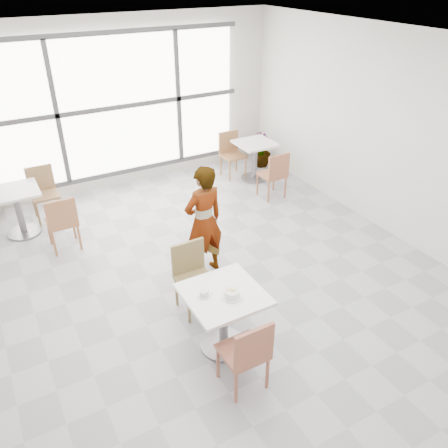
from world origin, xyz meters
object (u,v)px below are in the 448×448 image
oatmeal_bowl (232,293)px  plant_right (262,150)px  person (204,222)px  bg_chair_left_far (43,189)px  bg_table_left (18,206)px  main_table (224,310)px  chair_far (192,272)px  coffee_cup (204,294)px  bg_table_right (255,156)px  bg_chair_right_far (231,151)px  bg_chair_left_near (62,220)px  chair_near (247,352)px  bg_chair_right_near (275,173)px

oatmeal_bowl → plant_right: oatmeal_bowl is taller
person → bg_chair_left_far: person is taller
bg_table_left → plant_right: bearing=5.4°
main_table → chair_far: chair_far is taller
coffee_cup → bg_table_right: size_ratio=0.21×
bg_chair_right_far → main_table: bearing=-121.0°
main_table → bg_chair_left_near: bearing=110.9°
chair_far → person: bearing=51.6°
person → bg_table_right: (2.24, 2.24, -0.29)m
person → chair_near: bearing=67.4°
oatmeal_bowl → chair_near: bearing=-103.6°
main_table → bg_chair_left_far: 4.18m
bg_table_left → bg_chair_left_near: size_ratio=0.86×
bg_table_left → bg_chair_right_near: (4.13, -0.92, 0.01)m
bg_chair_left_near → bg_chair_right_far: size_ratio=1.00×
main_table → coffee_cup: bearing=164.7°
coffee_cup → bg_chair_right_near: (2.76, 2.67, -0.28)m
main_table → bg_chair_right_near: bg_chair_right_near is taller
bg_table_left → plant_right: (4.76, 0.45, -0.14)m
main_table → bg_chair_left_far: bearing=105.7°
main_table → bg_chair_left_far: bg_chair_left_far is taller
bg_chair_right_near → main_table: bearing=46.8°
oatmeal_bowl → person: (0.42, 1.46, -0.01)m
bg_table_right → bg_chair_left_far: bearing=173.8°
bg_table_left → bg_chair_left_near: 0.95m
bg_table_left → bg_chair_right_far: bearing=5.1°
chair_near → bg_chair_right_near: size_ratio=1.00×
bg_chair_right_near → plant_right: (0.63, 1.37, -0.16)m
bg_chair_left_far → chair_far: bearing=-70.6°
bg_chair_left_near → bg_table_right: bearing=-168.5°
bg_chair_left_far → chair_near: bearing=-77.3°
oatmeal_bowl → bg_chair_right_near: bg_chair_right_near is taller
chair_near → bg_table_right: (2.79, 4.22, -0.01)m
bg_chair_right_near → person: bearing=33.0°
bg_chair_right_far → chair_near: bearing=-118.3°
bg_chair_right_near → bg_chair_right_far: 1.29m
coffee_cup → bg_chair_left_far: size_ratio=0.18×
bg_chair_right_near → plant_right: bearing=-114.8°
bg_table_right → person: bearing=-135.0°
main_table → bg_table_left: bearing=113.3°
coffee_cup → bg_chair_right_far: 4.74m
main_table → bg_table_left: 3.97m
main_table → bg_table_left: same height
bg_table_left → main_table: bearing=-66.7°
plant_right → oatmeal_bowl: bearing=-126.9°
bg_table_left → coffee_cup: bearing=-69.1°
oatmeal_bowl → coffee_cup: (-0.24, 0.15, -0.01)m
bg_chair_right_near → bg_table_right: bearing=-99.6°
bg_table_right → chair_far: bearing=-133.7°
bg_table_right → bg_chair_right_far: size_ratio=0.86×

